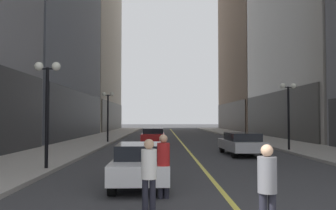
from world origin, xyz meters
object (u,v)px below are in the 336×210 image
pedestrian_in_white_shirt (149,171)px  street_lamp_left_far (108,106)px  car_white (141,163)px  car_silver (241,143)px  car_red (153,135)px  street_lamp_right_mid (288,101)px  pedestrian_in_red_jacket (163,161)px  pedestrian_in_grey_suit (267,184)px  street_lamp_left_near (47,91)px

pedestrian_in_white_shirt → street_lamp_left_far: bearing=100.7°
car_white → pedestrian_in_white_shirt: bearing=-83.8°
car_silver → car_red: 11.26m
car_silver → street_lamp_right_mid: bearing=30.9°
street_lamp_left_far → street_lamp_right_mid: 15.09m
pedestrian_in_red_jacket → street_lamp_left_far: street_lamp_left_far is taller
car_white → pedestrian_in_red_jacket: (0.71, -1.83, 0.28)m
pedestrian_in_white_shirt → car_red: bearing=91.1°
car_silver → car_red: bearing=118.5°
pedestrian_in_grey_suit → street_lamp_right_mid: 17.90m
car_red → street_lamp_left_near: bearing=-103.5°
car_red → pedestrian_in_white_shirt: bearing=-88.9°
car_white → street_lamp_left_far: bearing=101.5°
pedestrian_in_grey_suit → street_lamp_right_mid: (6.29, 16.61, 2.29)m
car_red → street_lamp_left_far: street_lamp_left_far is taller
car_silver → pedestrian_in_red_jacket: bearing=-112.2°
car_red → street_lamp_left_near: street_lamp_left_near is taller
street_lamp_right_mid → pedestrian_in_grey_suit: bearing=-110.7°
pedestrian_in_red_jacket → street_lamp_left_near: street_lamp_left_near is taller
street_lamp_left_near → pedestrian_in_white_shirt: bearing=-57.0°
car_silver → street_lamp_left_far: bearing=132.6°
street_lamp_right_mid → car_red: bearing=138.8°
car_white → car_silver: bearing=60.6°
pedestrian_in_grey_suit → street_lamp_left_far: (-6.51, 24.60, 2.29)m
pedestrian_in_white_shirt → street_lamp_right_mid: bearing=60.8°
pedestrian_in_grey_suit → pedestrian_in_white_shirt: bearing=145.5°
car_silver → car_white: bearing=-119.4°
car_red → street_lamp_left_far: (-3.91, 0.21, 2.54)m
car_silver → car_red: (-5.37, 9.89, -0.00)m
pedestrian_in_grey_suit → car_white: bearing=116.6°
pedestrian_in_red_jacket → street_lamp_right_mid: street_lamp_right_mid is taller
car_silver → street_lamp_left_near: bearing=-145.7°
street_lamp_left_far → street_lamp_right_mid: size_ratio=1.00×
car_white → street_lamp_left_far: 20.07m
car_silver → street_lamp_left_near: (-9.28, -6.32, 2.54)m
pedestrian_in_red_jacket → pedestrian_in_white_shirt: pedestrian_in_red_jacket is taller
car_white → pedestrian_in_white_shirt: pedestrian_in_white_shirt is taller
car_silver → street_lamp_left_near: 11.51m
car_red → pedestrian_in_white_shirt: size_ratio=2.41×
pedestrian_in_grey_suit → street_lamp_left_near: (-6.51, 8.18, 2.29)m
car_white → pedestrian_in_red_jacket: pedestrian_in_red_jacket is taller
car_white → pedestrian_in_grey_suit: 5.70m
car_red → street_lamp_right_mid: (8.89, -7.79, 2.54)m
pedestrian_in_grey_suit → pedestrian_in_white_shirt: pedestrian_in_white_shirt is taller
car_red → street_lamp_right_mid: 12.09m
car_white → car_red: bearing=90.2°
car_silver → pedestrian_in_grey_suit: pedestrian_in_grey_suit is taller
pedestrian_in_white_shirt → street_lamp_left_far: street_lamp_left_far is taller
car_white → car_silver: same height
pedestrian_in_red_jacket → street_lamp_left_near: bearing=133.6°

